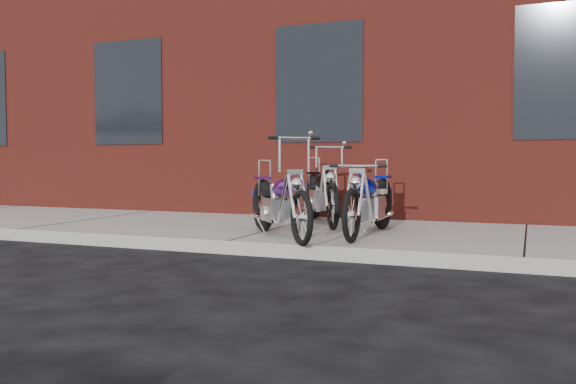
% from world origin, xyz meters
% --- Properties ---
extents(ground, '(120.00, 120.00, 0.00)m').
position_xyz_m(ground, '(0.00, 0.00, 0.00)').
color(ground, black).
rests_on(ground, ground).
extents(sidewalk, '(22.00, 3.00, 0.15)m').
position_xyz_m(sidewalk, '(0.00, 1.50, 0.07)').
color(sidewalk, gray).
rests_on(sidewalk, ground).
extents(building_brick, '(22.00, 10.00, 8.00)m').
position_xyz_m(building_brick, '(0.00, 8.00, 4.00)').
color(building_brick, maroon).
rests_on(building_brick, ground).
extents(chopper_purple, '(1.37, 1.59, 1.12)m').
position_xyz_m(chopper_purple, '(0.40, 0.49, 0.51)').
color(chopper_purple, black).
rests_on(chopper_purple, sidewalk).
extents(chopper_blue, '(0.49, 2.03, 0.88)m').
position_xyz_m(chopper_blue, '(1.30, 1.10, 0.51)').
color(chopper_blue, black).
rests_on(chopper_blue, sidewalk).
extents(chopper_third, '(1.10, 1.87, 1.06)m').
position_xyz_m(chopper_third, '(0.36, 2.10, 0.53)').
color(chopper_third, black).
rests_on(chopper_third, sidewalk).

